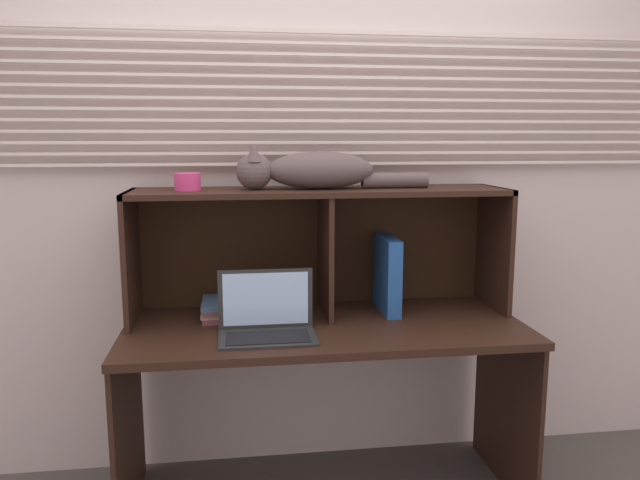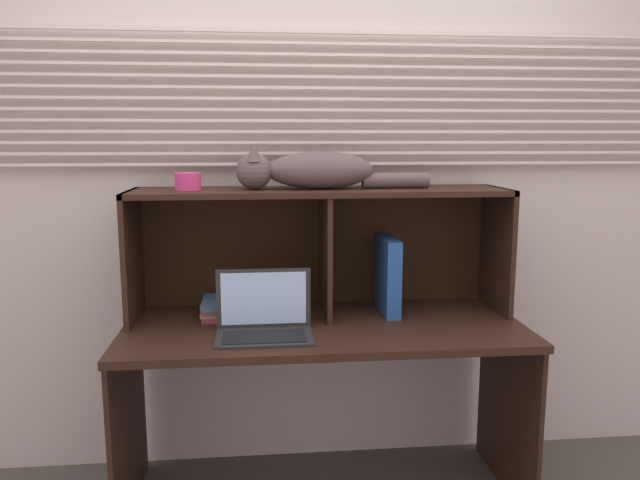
{
  "view_description": "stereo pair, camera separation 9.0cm",
  "coord_description": "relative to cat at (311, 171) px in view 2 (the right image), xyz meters",
  "views": [
    {
      "loc": [
        -0.34,
        -2.09,
        1.45
      ],
      "look_at": [
        0.0,
        0.32,
        1.04
      ],
      "focal_mm": 34.26,
      "sensor_mm": 36.0,
      "label": 1
    },
    {
      "loc": [
        -0.25,
        -2.1,
        1.45
      ],
      "look_at": [
        0.0,
        0.32,
        1.04
      ],
      "focal_mm": 34.26,
      "sensor_mm": 36.0,
      "label": 2
    }
  ],
  "objects": [
    {
      "name": "back_panel_with_blinds",
      "position": [
        0.04,
        0.23,
        -0.06
      ],
      "size": [
        4.4,
        0.08,
        2.5
      ],
      "color": "beige",
      "rests_on": "ground"
    },
    {
      "name": "desk",
      "position": [
        0.04,
        -0.15,
        -0.72
      ],
      "size": [
        1.54,
        0.67,
        0.73
      ],
      "color": "black",
      "rests_on": "ground"
    },
    {
      "name": "hutch_shelf_unit",
      "position": [
        0.04,
        0.04,
        -0.23
      ],
      "size": [
        1.51,
        0.35,
        0.51
      ],
      "color": "black",
      "rests_on": "desk"
    },
    {
      "name": "cat",
      "position": [
        0.0,
        0.0,
        0.0
      ],
      "size": [
        0.77,
        0.18,
        0.17
      ],
      "color": "#574747",
      "rests_on": "hutch_shelf_unit"
    },
    {
      "name": "laptop",
      "position": [
        -0.19,
        -0.26,
        -0.53
      ],
      "size": [
        0.35,
        0.21,
        0.24
      ],
      "color": "#272727",
      "rests_on": "desk"
    },
    {
      "name": "binder_upright",
      "position": [
        0.32,
        0.0,
        -0.43
      ],
      "size": [
        0.06,
        0.27,
        0.31
      ],
      "primitive_type": "cube",
      "color": "#21519A",
      "rests_on": "desk"
    },
    {
      "name": "book_stack",
      "position": [
        -0.35,
        -0.0,
        -0.55
      ],
      "size": [
        0.18,
        0.21,
        0.07
      ],
      "color": "brown",
      "rests_on": "desk"
    },
    {
      "name": "small_basket",
      "position": [
        -0.48,
        0.0,
        -0.04
      ],
      "size": [
        0.1,
        0.1,
        0.07
      ],
      "primitive_type": "cylinder",
      "color": "#D93C7C",
      "rests_on": "hutch_shelf_unit"
    }
  ]
}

